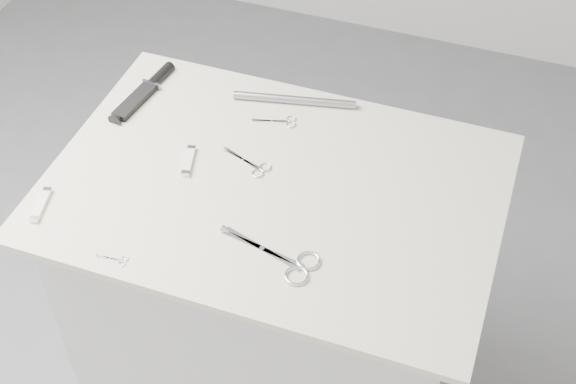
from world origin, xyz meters
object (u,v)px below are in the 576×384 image
(large_shears, at_px, (288,261))
(embroidery_scissors_a, at_px, (254,166))
(tiny_scissors, at_px, (116,260))
(pocket_knife_b, at_px, (189,161))
(plinth, at_px, (276,311))
(sheathed_knife, at_px, (147,89))
(embroidery_scissors_b, at_px, (282,121))
(metal_rail, at_px, (294,100))
(pocket_knife_a, at_px, (41,205))

(large_shears, bearing_deg, embroidery_scissors_a, 138.23)
(tiny_scissors, xyz_separation_m, pocket_knife_b, (0.02, 0.31, 0.00))
(plinth, relative_size, pocket_knife_b, 9.35)
(large_shears, height_order, tiny_scissors, large_shears)
(sheathed_knife, bearing_deg, pocket_knife_b, -126.61)
(pocket_knife_b, bearing_deg, embroidery_scissors_b, -51.53)
(sheathed_knife, bearing_deg, embroidery_scissors_b, -81.66)
(sheathed_knife, bearing_deg, metal_rail, -69.64)
(embroidery_scissors_a, bearing_deg, embroidery_scissors_b, 107.09)
(embroidery_scissors_b, relative_size, metal_rail, 0.35)
(embroidery_scissors_a, distance_m, pocket_knife_b, 0.15)
(large_shears, relative_size, sheathed_knife, 0.95)
(embroidery_scissors_b, relative_size, pocket_knife_a, 1.06)
(tiny_scissors, distance_m, metal_rail, 0.62)
(large_shears, relative_size, metal_rail, 0.74)
(pocket_knife_a, xyz_separation_m, metal_rail, (0.40, 0.51, 0.00))
(sheathed_knife, height_order, pocket_knife_a, sheathed_knife)
(plinth, relative_size, large_shears, 4.04)
(plinth, xyz_separation_m, large_shears, (0.10, -0.20, 0.47))
(plinth, height_order, embroidery_scissors_a, embroidery_scissors_a)
(embroidery_scissors_b, bearing_deg, large_shears, -84.69)
(plinth, relative_size, metal_rail, 2.98)
(pocket_knife_b, bearing_deg, embroidery_scissors_a, -89.94)
(embroidery_scissors_b, xyz_separation_m, tiny_scissors, (-0.17, -0.51, -0.00))
(embroidery_scissors_a, distance_m, metal_rail, 0.24)
(large_shears, xyz_separation_m, embroidery_scissors_a, (-0.17, 0.24, -0.00))
(tiny_scissors, relative_size, pocket_knife_b, 0.69)
(plinth, relative_size, embroidery_scissors_a, 7.11)
(large_shears, height_order, embroidery_scissors_a, large_shears)
(embroidery_scissors_a, bearing_deg, pocket_knife_b, -145.07)
(sheathed_knife, xyz_separation_m, metal_rail, (0.36, 0.08, 0.00))
(pocket_knife_b, xyz_separation_m, metal_rail, (0.16, 0.28, 0.00))
(large_shears, xyz_separation_m, tiny_scissors, (-0.33, -0.11, -0.00))
(embroidery_scissors_b, distance_m, tiny_scissors, 0.54)
(metal_rail, bearing_deg, embroidery_scissors_b, -93.00)
(tiny_scissors, bearing_deg, pocket_knife_a, 156.16)
(sheathed_knife, height_order, metal_rail, sheathed_knife)
(plinth, height_order, pocket_knife_b, pocket_knife_b)
(embroidery_scissors_b, bearing_deg, embroidery_scissors_a, -109.03)
(pocket_knife_a, bearing_deg, embroidery_scissors_a, -68.03)
(large_shears, height_order, pocket_knife_b, pocket_knife_b)
(pocket_knife_a, relative_size, pocket_knife_b, 1.04)
(pocket_knife_a, height_order, pocket_knife_b, same)
(embroidery_scissors_b, bearing_deg, pocket_knife_a, -148.23)
(embroidery_scissors_a, height_order, pocket_knife_b, pocket_knife_b)
(embroidery_scissors_a, relative_size, pocket_knife_a, 1.26)
(pocket_knife_b, bearing_deg, large_shears, -137.55)
(embroidery_scissors_a, bearing_deg, tiny_scissors, -95.00)
(plinth, relative_size, tiny_scissors, 13.57)
(pocket_knife_a, bearing_deg, metal_rail, -50.84)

